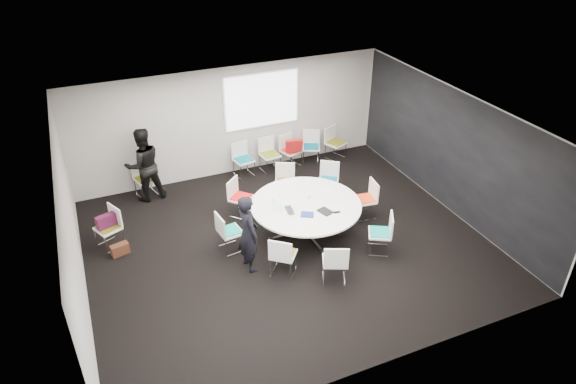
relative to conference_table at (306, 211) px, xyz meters
name	(u,v)px	position (x,y,z in m)	size (l,w,h in m)	color
room_shell	(291,185)	(-0.44, -0.22, 0.85)	(8.08, 7.08, 2.88)	black
conference_table	(306,211)	(0.00, 0.00, 0.00)	(2.34, 2.34, 0.73)	silver
projection_screen	(262,100)	(0.27, 3.24, 1.30)	(1.90, 0.03, 1.35)	white
chair_ring_a	(364,206)	(1.49, 0.06, -0.28)	(0.50, 0.51, 0.88)	silver
chair_ring_b	(328,187)	(1.11, 1.12, -0.28)	(0.63, 0.63, 0.88)	silver
chair_ring_c	(285,189)	(0.13, 1.45, -0.28)	(0.60, 0.60, 0.88)	silver
chair_ring_d	(241,204)	(-1.05, 1.22, -0.28)	(0.64, 0.64, 0.88)	silver
chair_ring_e	(230,238)	(-1.68, 0.06, -0.28)	(0.50, 0.51, 0.88)	silver
chair_ring_f	(283,262)	(-0.97, -1.06, -0.28)	(0.64, 0.64, 0.88)	silver
chair_ring_g	(335,268)	(-0.15, -1.63, -0.28)	(0.60, 0.60, 0.88)	silver
chair_ring_h	(380,240)	(1.12, -1.19, -0.28)	(0.62, 0.62, 0.88)	silver
chair_back_a	(244,166)	(-0.39, 2.95, -0.28)	(0.53, 0.52, 0.88)	silver
chair_back_b	(270,161)	(0.33, 2.95, -0.28)	(0.51, 0.50, 0.88)	silver
chair_back_c	(290,157)	(0.93, 2.95, -0.28)	(0.58, 0.57, 0.88)	silver
chair_back_d	(311,153)	(1.52, 2.94, -0.28)	(0.60, 0.60, 0.88)	silver
chair_back_e	(335,149)	(2.24, 2.90, -0.28)	(0.60, 0.59, 0.88)	silver
chair_spare_left	(110,235)	(-3.92, 1.17, -0.28)	(0.60, 0.60, 0.88)	silver
chair_person_back	(146,185)	(-2.88, 2.95, -0.28)	(0.56, 0.56, 0.88)	silver
person_main	(248,233)	(-1.51, -0.62, 0.26)	(0.59, 0.39, 1.62)	black
person_back	(144,165)	(-2.87, 2.78, 0.35)	(0.88, 0.68, 1.81)	black
laptop	(292,210)	(-0.37, -0.11, 0.19)	(0.33, 0.21, 0.03)	#333338
laptop_lid	(277,204)	(-0.65, 0.04, 0.31)	(0.30, 0.02, 0.22)	silver
notebook_black	(325,211)	(0.24, -0.43, 0.19)	(0.22, 0.30, 0.02)	black
tablet_folio	(307,214)	(-0.15, -0.39, 0.19)	(0.26, 0.20, 0.03)	navy
papers_right	(327,191)	(0.64, 0.29, 0.18)	(0.30, 0.21, 0.00)	white
papers_front	(334,199)	(0.64, -0.05, 0.18)	(0.30, 0.21, 0.00)	silver
cup	(309,197)	(0.15, 0.18, 0.22)	(0.08, 0.08, 0.09)	white
phone	(337,212)	(0.45, -0.54, 0.18)	(0.14, 0.07, 0.01)	black
maroon_bag	(106,221)	(-3.94, 1.17, 0.07)	(0.40, 0.14, 0.28)	#471330
brown_bag	(120,249)	(-3.80, 0.79, -0.43)	(0.36, 0.16, 0.24)	#472417
red_jacket	(294,146)	(0.93, 2.72, 0.15)	(0.44, 0.10, 0.35)	#AC1516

